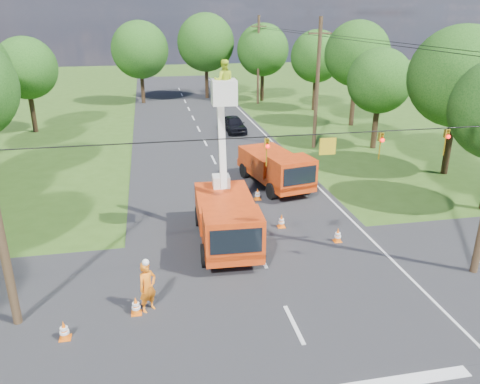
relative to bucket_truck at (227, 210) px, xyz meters
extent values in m
plane|color=#325118|center=(1.26, 13.44, -1.76)|extent=(140.00, 140.00, 0.00)
cube|color=black|center=(1.26, 13.44, -1.76)|extent=(12.00, 100.00, 0.06)
cube|color=black|center=(1.26, -4.56, -1.76)|extent=(56.00, 10.00, 0.07)
cube|color=silver|center=(6.86, 13.44, -1.76)|extent=(0.12, 90.00, 0.02)
cube|color=#D93F0F|center=(0.01, 0.18, -0.96)|extent=(2.75, 6.76, 0.50)
cube|color=#D93F0F|center=(-0.10, -2.20, -0.10)|extent=(2.53, 2.00, 1.66)
cube|color=black|center=(-0.15, -3.14, -0.04)|extent=(2.11, 0.17, 1.05)
cube|color=#D93F0F|center=(0.05, 1.07, -0.26)|extent=(2.80, 4.22, 1.11)
cylinder|color=black|center=(-1.25, -1.87, -1.25)|extent=(0.40, 1.04, 1.02)
cylinder|color=black|center=(1.07, -1.98, -1.25)|extent=(0.40, 1.04, 1.02)
cylinder|color=black|center=(-1.05, 2.34, -1.25)|extent=(0.40, 1.04, 1.02)
cylinder|color=black|center=(1.27, 2.23, -1.25)|extent=(0.40, 1.04, 1.02)
cube|color=silver|center=(0.11, 2.29, 0.57)|extent=(0.87, 0.87, 0.61)
cube|color=silver|center=(0.08, 1.68, 3.01)|extent=(0.38, 1.49, 4.81)
cube|color=silver|center=(0.02, 0.51, 5.28)|extent=(1.10, 1.10, 1.05)
imported|color=#C6E526|center=(0.02, 0.51, 5.77)|extent=(0.92, 0.76, 1.75)
cube|color=#D93F0F|center=(4.24, 7.35, -0.98)|extent=(3.58, 6.82, 0.49)
cube|color=#D93F0F|center=(4.69, 5.07, -0.14)|extent=(2.69, 2.26, 1.62)
cube|color=black|center=(4.87, 4.17, -0.08)|extent=(2.03, 0.46, 1.03)
cube|color=#D93F0F|center=(4.08, 8.20, -0.30)|extent=(3.26, 4.41, 1.08)
cylinder|color=black|center=(3.52, 5.12, -1.26)|extent=(0.53, 1.04, 0.99)
cylinder|color=black|center=(5.75, 5.55, -1.26)|extent=(0.53, 1.04, 0.99)
cylinder|color=black|center=(2.73, 9.15, -1.26)|extent=(0.53, 1.04, 0.99)
cylinder|color=black|center=(4.96, 9.58, -1.26)|extent=(0.53, 1.04, 0.99)
imported|color=orange|center=(-3.69, -4.68, -0.77)|extent=(0.86, 0.81, 1.98)
imported|color=black|center=(4.35, 21.84, -1.03)|extent=(1.96, 4.37, 1.46)
cone|color=orange|center=(3.01, 1.24, -1.38)|extent=(0.36, 0.36, 0.70)
cube|color=orange|center=(3.01, 1.24, -1.72)|extent=(0.38, 0.38, 0.04)
cylinder|color=white|center=(3.01, 1.24, -1.32)|extent=(0.26, 0.26, 0.09)
cylinder|color=white|center=(3.01, 1.24, -1.47)|extent=(0.31, 0.31, 0.09)
cone|color=orange|center=(2.68, 5.15, -1.38)|extent=(0.36, 0.36, 0.70)
cube|color=orange|center=(2.68, 5.15, -1.72)|extent=(0.38, 0.38, 0.04)
cylinder|color=white|center=(2.68, 5.15, -1.32)|extent=(0.26, 0.26, 0.09)
cylinder|color=white|center=(2.68, 5.15, -1.47)|extent=(0.31, 0.31, 0.09)
cone|color=orange|center=(-4.15, -4.83, -1.38)|extent=(0.36, 0.36, 0.70)
cube|color=orange|center=(-4.15, -4.83, -1.72)|extent=(0.38, 0.38, 0.04)
cylinder|color=white|center=(-4.15, -4.83, -1.32)|extent=(0.26, 0.26, 0.09)
cylinder|color=white|center=(-4.15, -4.83, -1.47)|extent=(0.31, 0.31, 0.09)
cone|color=orange|center=(-6.47, -5.79, -1.38)|extent=(0.36, 0.36, 0.70)
cube|color=orange|center=(-6.47, -5.79, -1.72)|extent=(0.38, 0.38, 0.04)
cylinder|color=white|center=(-6.47, -5.79, -1.32)|extent=(0.26, 0.26, 0.09)
cylinder|color=white|center=(-6.47, -5.79, -1.47)|extent=(0.31, 0.31, 0.09)
cone|color=orange|center=(4.87, 10.38, -1.38)|extent=(0.36, 0.36, 0.70)
cube|color=orange|center=(4.87, 10.38, -1.72)|extent=(0.38, 0.38, 0.04)
cylinder|color=white|center=(4.87, 10.38, -1.32)|extent=(0.26, 0.26, 0.09)
cylinder|color=white|center=(4.87, 10.38, -1.47)|extent=(0.31, 0.31, 0.09)
cone|color=orange|center=(5.20, -0.82, -1.38)|extent=(0.36, 0.36, 0.70)
cube|color=orange|center=(5.20, -0.82, -1.72)|extent=(0.38, 0.38, 0.04)
cylinder|color=white|center=(5.20, -0.82, -1.32)|extent=(0.26, 0.26, 0.09)
cylinder|color=white|center=(5.20, -0.82, -1.47)|extent=(0.31, 0.31, 0.09)
cylinder|color=#4C3823|center=(9.76, 15.44, 3.24)|extent=(0.30, 0.30, 10.00)
cube|color=#4C3823|center=(9.76, 15.44, 7.04)|extent=(1.80, 0.12, 0.12)
cylinder|color=#4C3823|center=(9.76, 35.44, 3.24)|extent=(0.30, 0.30, 10.00)
cube|color=#4C3823|center=(9.76, 35.44, 7.04)|extent=(1.80, 0.12, 0.12)
cylinder|color=black|center=(0.76, -4.56, 4.54)|extent=(18.00, 0.04, 0.04)
cube|color=#BC9A16|center=(2.86, -4.56, 4.09)|extent=(0.60, 0.05, 0.60)
imported|color=#BC9A16|center=(0.66, -4.56, 3.99)|extent=(0.16, 0.20, 1.00)
sphere|color=#FF0C0C|center=(0.66, -4.68, 4.24)|extent=(0.14, 0.14, 0.14)
imported|color=#BC9A16|center=(4.86, -4.56, 3.99)|extent=(0.16, 0.20, 1.00)
sphere|color=#FF0C0C|center=(4.86, -4.68, 4.24)|extent=(0.14, 0.14, 0.14)
imported|color=#BC9A16|center=(7.46, -4.56, 3.99)|extent=(0.16, 0.20, 1.00)
sphere|color=#FF0C0C|center=(7.46, -4.68, 4.24)|extent=(0.14, 0.14, 0.14)
cylinder|color=#382616|center=(-13.54, 25.44, 0.26)|extent=(0.44, 0.44, 4.05)
sphere|color=#144111|center=(-13.54, 25.44, 3.94)|extent=(5.40, 5.40, 5.40)
cylinder|color=#382616|center=(16.26, 7.44, 0.53)|extent=(0.44, 0.44, 4.58)
sphere|color=#144111|center=(16.26, 7.44, 4.69)|extent=(6.40, 6.40, 6.40)
cylinder|color=#382616|center=(14.46, 14.44, 0.13)|extent=(0.44, 0.44, 3.78)
sphere|color=#144111|center=(14.46, 14.44, 3.57)|extent=(5.00, 5.00, 5.00)
cylinder|color=#382616|center=(16.06, 22.44, 0.62)|extent=(0.44, 0.44, 4.75)
sphere|color=#144111|center=(16.06, 22.44, 4.94)|extent=(6.00, 6.00, 6.00)
cylinder|color=#382616|center=(15.06, 30.44, 0.31)|extent=(0.44, 0.44, 4.14)
sphere|color=#144111|center=(15.06, 30.44, 4.07)|extent=(5.60, 5.60, 5.60)
cylinder|color=#382616|center=(-3.74, 38.44, 0.44)|extent=(0.44, 0.44, 4.40)
sphere|color=#144111|center=(-3.74, 38.44, 4.44)|extent=(6.60, 6.60, 6.60)
cylinder|color=#382616|center=(4.26, 40.44, 0.66)|extent=(0.44, 0.44, 4.84)
sphere|color=#144111|center=(4.26, 40.44, 5.06)|extent=(7.00, 7.00, 7.00)
cylinder|color=#382616|center=(10.76, 37.44, 0.40)|extent=(0.44, 0.44, 4.31)
sphere|color=#144111|center=(10.76, 37.44, 4.32)|extent=(6.20, 6.20, 6.20)
camera|label=1|loc=(-3.21, -19.53, 8.46)|focal=35.00mm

